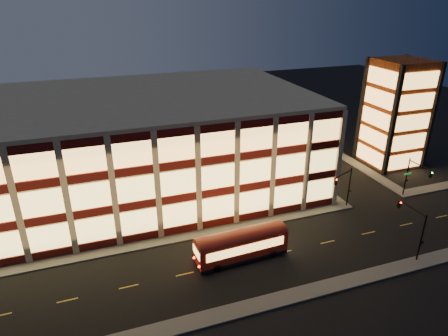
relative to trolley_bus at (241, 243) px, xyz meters
name	(u,v)px	position (x,y,z in m)	size (l,w,h in m)	color
ground	(188,241)	(-4.80, 5.38, -2.00)	(200.00, 200.00, 0.00)	black
sidewalk_office_south	(163,240)	(-7.80, 6.38, -1.92)	(54.00, 2.00, 0.15)	#514F4C
sidewalk_office_east	(289,164)	(18.20, 22.38, -1.92)	(2.00, 30.00, 0.15)	#514F4C
sidewalk_tower_south	(435,188)	(35.20, 6.38, -1.92)	(14.00, 2.00, 0.15)	#514F4C
sidewalk_tower_west	(342,156)	(29.20, 22.38, -1.92)	(2.00, 30.00, 0.15)	#514F4C
sidewalk_near	(224,314)	(-4.80, -7.62, -1.92)	(100.00, 2.00, 0.15)	#514F4C
office_building	(139,143)	(-7.72, 22.29, 5.25)	(50.45, 30.45, 14.50)	tan
stair_tower	(396,114)	(35.15, 17.33, 6.99)	(8.60, 8.60, 18.00)	#8C3814
traffic_signal_far	(345,183)	(17.41, 5.62, 2.12)	(3.79, 1.87, 6.00)	black
traffic_signal_right	(415,174)	(28.70, 4.76, 2.10)	(1.20, 4.37, 6.00)	black
traffic_signal_near	(414,223)	(18.70, -5.65, 2.13)	(0.32, 4.45, 6.00)	black
trolley_bus	(241,243)	(0.00, 0.00, 0.00)	(10.75, 3.22, 3.60)	maroon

